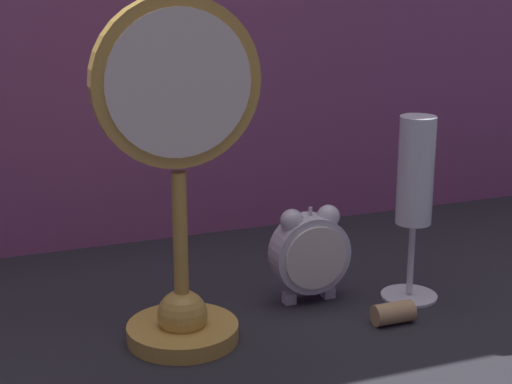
# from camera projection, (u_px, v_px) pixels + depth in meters

# --- Properties ---
(ground_plane) EXTENTS (4.00, 4.00, 0.00)m
(ground_plane) POSITION_uv_depth(u_px,v_px,m) (285.00, 337.00, 0.83)
(ground_plane) COLOR #232328
(pocket_watch_on_stand) EXTENTS (0.15, 0.11, 0.35)m
(pocket_watch_on_stand) POSITION_uv_depth(u_px,v_px,m) (179.00, 180.00, 0.78)
(pocket_watch_on_stand) COLOR gold
(pocket_watch_on_stand) RESTS_ON ground_plane
(alarm_clock_twin_bell) EXTENTS (0.08, 0.03, 0.10)m
(alarm_clock_twin_bell) POSITION_uv_depth(u_px,v_px,m) (310.00, 250.00, 0.90)
(alarm_clock_twin_bell) COLOR silver
(alarm_clock_twin_bell) RESTS_ON ground_plane
(champagne_flute) EXTENTS (0.06, 0.06, 0.20)m
(champagne_flute) POSITION_uv_depth(u_px,v_px,m) (415.00, 188.00, 0.88)
(champagne_flute) COLOR silver
(champagne_flute) RESTS_ON ground_plane
(wine_cork) EXTENTS (0.04, 0.02, 0.02)m
(wine_cork) POSITION_uv_depth(u_px,v_px,m) (393.00, 313.00, 0.85)
(wine_cork) COLOR tan
(wine_cork) RESTS_ON ground_plane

